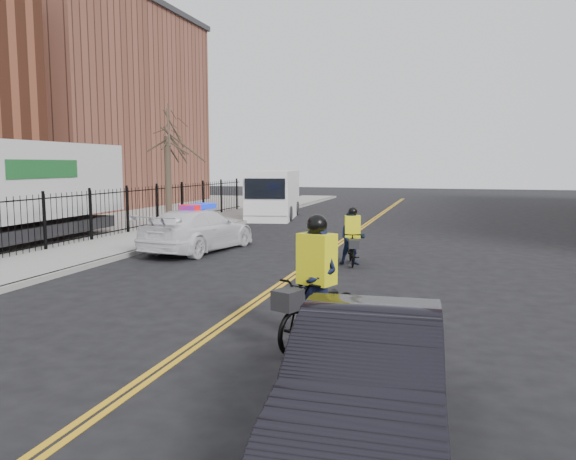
{
  "coord_description": "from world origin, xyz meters",
  "views": [
    {
      "loc": [
        4.0,
        -11.58,
        2.98
      ],
      "look_at": [
        0.0,
        2.16,
        1.3
      ],
      "focal_mm": 35.0,
      "sensor_mm": 36.0,
      "label": 1
    }
  ],
  "objects_px": {
    "police_cruiser": "(198,230)",
    "cargo_van": "(273,195)",
    "cyclist_far": "(352,242)",
    "cyclist_near": "(316,300)",
    "dark_sedan": "(368,379)"
  },
  "relations": [
    {
      "from": "police_cruiser",
      "to": "cargo_van",
      "type": "height_order",
      "value": "cargo_van"
    },
    {
      "from": "police_cruiser",
      "to": "cyclist_far",
      "type": "distance_m",
      "value": 5.67
    },
    {
      "from": "cyclist_near",
      "to": "police_cruiser",
      "type": "bearing_deg",
      "value": 147.01
    },
    {
      "from": "cargo_van",
      "to": "cyclist_near",
      "type": "relative_size",
      "value": 2.79
    },
    {
      "from": "cyclist_far",
      "to": "police_cruiser",
      "type": "bearing_deg",
      "value": 154.32
    },
    {
      "from": "police_cruiser",
      "to": "cyclist_near",
      "type": "distance_m",
      "value": 10.68
    },
    {
      "from": "dark_sedan",
      "to": "police_cruiser",
      "type": "bearing_deg",
      "value": 119.27
    },
    {
      "from": "cargo_van",
      "to": "cyclist_near",
      "type": "distance_m",
      "value": 22.02
    },
    {
      "from": "cyclist_near",
      "to": "cyclist_far",
      "type": "height_order",
      "value": "cyclist_near"
    },
    {
      "from": "police_cruiser",
      "to": "cyclist_far",
      "type": "relative_size",
      "value": 2.96
    },
    {
      "from": "dark_sedan",
      "to": "cyclist_near",
      "type": "height_order",
      "value": "cyclist_near"
    },
    {
      "from": "cyclist_near",
      "to": "cyclist_far",
      "type": "relative_size",
      "value": 1.32
    },
    {
      "from": "cargo_van",
      "to": "cyclist_near",
      "type": "xyz_separation_m",
      "value": [
        7.38,
        -20.74,
        -0.52
      ]
    },
    {
      "from": "cyclist_near",
      "to": "dark_sedan",
      "type": "bearing_deg",
      "value": -45.96
    },
    {
      "from": "cargo_van",
      "to": "cyclist_far",
      "type": "xyz_separation_m",
      "value": [
        6.7,
        -13.23,
        -0.6
      ]
    }
  ]
}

